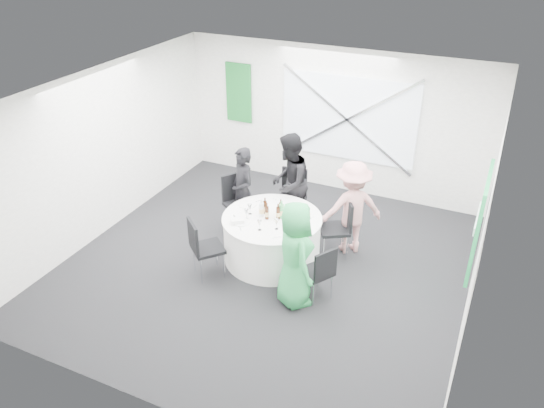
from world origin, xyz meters
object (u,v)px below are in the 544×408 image
at_px(person_man_back_left, 243,191).
at_px(person_man_back, 289,183).
at_px(chair_back_left, 237,198).
at_px(chair_front_right, 320,270).
at_px(person_woman_pink, 352,208).
at_px(banquet_table, 272,238).
at_px(chair_back_right, 340,223).
at_px(person_woman_green, 295,255).
at_px(clear_water_bottle, 261,210).
at_px(chair_front_left, 202,244).
at_px(green_water_bottle, 281,211).
at_px(chair_back, 292,193).

xyz_separation_m(person_man_back_left, person_man_back, (0.68, 0.40, 0.11)).
xyz_separation_m(chair_back_left, chair_front_right, (1.99, -1.26, -0.08)).
xyz_separation_m(chair_back_left, person_woman_pink, (2.00, 0.14, 0.20)).
relative_size(banquet_table, person_man_back, 0.89).
bearing_deg(person_man_back_left, chair_back_left, -153.59).
height_order(banquet_table, person_man_back, person_man_back).
bearing_deg(chair_back_right, chair_back_left, -122.51).
xyz_separation_m(chair_back_right, person_woman_green, (-0.21, -1.38, 0.21)).
distance_m(person_man_back, person_woman_green, 2.02).
bearing_deg(clear_water_bottle, chair_back_right, 27.28).
relative_size(chair_back_right, chair_front_left, 1.01).
distance_m(green_water_bottle, clear_water_bottle, 0.32).
relative_size(chair_front_left, person_man_back_left, 0.64).
height_order(chair_back_right, chair_front_right, chair_back_right).
bearing_deg(person_man_back_left, banquet_table, 0.00).
bearing_deg(person_woman_green, chair_back_right, -49.79).
bearing_deg(person_woman_green, person_man_back, -15.88).
bearing_deg(chair_front_left, banquet_table, -90.00).
xyz_separation_m(chair_back, person_woman_pink, (1.18, -0.38, 0.18)).
bearing_deg(clear_water_bottle, person_woman_pink, 32.56).
height_order(person_woman_pink, clear_water_bottle, person_woman_pink).
bearing_deg(chair_back_left, person_man_back_left, -66.55).
height_order(chair_front_left, person_man_back, person_man_back).
xyz_separation_m(banquet_table, clear_water_bottle, (-0.17, -0.02, 0.49)).
relative_size(person_man_back, clear_water_bottle, 6.16).
distance_m(person_man_back_left, person_man_back, 0.80).
bearing_deg(person_woman_pink, banquet_table, 0.00).
relative_size(chair_back_left, chair_front_right, 1.14).
bearing_deg(chair_back, chair_front_left, -113.90).
bearing_deg(chair_back_right, chair_back, -149.39).
bearing_deg(person_woman_green, banquet_table, -0.00).
xyz_separation_m(chair_back, green_water_bottle, (0.27, -1.08, 0.26)).
bearing_deg(person_woman_green, person_man_back_left, 6.11).
xyz_separation_m(chair_back_right, green_water_bottle, (-0.80, -0.49, 0.29)).
bearing_deg(chair_front_left, person_man_back, -67.14).
distance_m(chair_front_right, green_water_bottle, 1.21).
distance_m(chair_front_right, person_woman_green, 0.46).
distance_m(person_woman_green, green_water_bottle, 1.07).
bearing_deg(chair_back_right, person_man_back, -143.12).
distance_m(chair_back_left, person_woman_green, 2.22).
relative_size(chair_back_left, chair_front_left, 1.02).
relative_size(banquet_table, chair_front_left, 1.59).
bearing_deg(chair_front_left, person_woman_green, -137.51).
bearing_deg(person_man_back_left, green_water_bottle, 6.60).
distance_m(person_man_back, person_woman_pink, 1.21).
relative_size(chair_back_right, person_woman_pink, 0.63).
bearing_deg(chair_back, clear_water_bottle, -98.57).
relative_size(banquet_table, chair_back_left, 1.56).
bearing_deg(green_water_bottle, chair_back, 103.92).
bearing_deg(chair_front_right, clear_water_bottle, -85.54).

